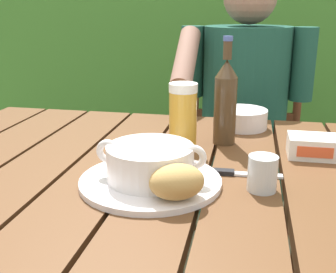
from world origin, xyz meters
TOP-DOWN VIEW (x-y plane):
  - dining_table at (-0.00, 0.00)m, footprint 1.36×1.00m
  - chair_near_diner at (0.14, 0.94)m, footprint 0.49×0.45m
  - person_eating at (0.13, 0.74)m, footprint 0.48×0.47m
  - serving_plate at (-0.03, -0.05)m, footprint 0.28×0.28m
  - soup_bowl at (-0.03, -0.05)m, footprint 0.22×0.17m
  - bread_roll at (0.04, -0.13)m, footprint 0.12×0.11m
  - beer_glass at (-0.01, 0.19)m, footprint 0.07×0.07m
  - beer_bottle at (0.09, 0.24)m, footprint 0.06×0.06m
  - water_glass_small at (0.19, -0.04)m, footprint 0.06×0.06m
  - butter_tub at (0.31, 0.18)m, footprint 0.11×0.09m
  - table_knife at (0.13, 0.03)m, footprint 0.17×0.02m
  - diner_bowl at (0.14, 0.40)m, footprint 0.15×0.15m

SIDE VIEW (x-z plane):
  - chair_near_diner at x=0.14m, z-range 0.00..0.94m
  - dining_table at x=0.00m, z-range 0.29..1.05m
  - person_eating at x=0.13m, z-range 0.11..1.34m
  - table_knife at x=0.13m, z-range 0.75..0.76m
  - serving_plate at x=-0.03m, z-range 0.76..0.77m
  - butter_tub at x=0.31m, z-range 0.76..0.81m
  - diner_bowl at x=0.14m, z-range 0.76..0.81m
  - water_glass_small at x=0.19m, z-range 0.76..0.83m
  - bread_roll at x=0.04m, z-range 0.77..0.83m
  - soup_bowl at x=-0.03m, z-range 0.77..0.84m
  - beer_glass at x=-0.01m, z-range 0.76..0.92m
  - beer_bottle at x=0.09m, z-range 0.73..1.01m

